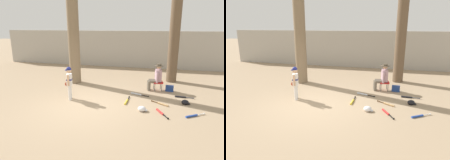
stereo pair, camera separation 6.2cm
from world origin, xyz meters
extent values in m
plane|color=#9E8466|center=(0.00, 0.00, 0.00)|extent=(60.00, 60.00, 0.00)
cube|color=#ADA89E|center=(0.00, 7.33, 1.23)|extent=(18.00, 0.36, 2.45)
cylinder|color=#7F6B51|center=(-1.75, 2.79, 3.12)|extent=(0.55, 0.55, 6.25)
cone|color=#7F6B51|center=(-1.75, 2.79, 0.00)|extent=(0.76, 0.76, 0.33)
cylinder|color=brown|center=(2.99, 4.12, 2.36)|extent=(0.52, 0.52, 4.72)
cone|color=brown|center=(2.99, 4.12, 0.00)|extent=(0.68, 0.68, 0.31)
cylinder|color=white|center=(-0.96, 0.42, 0.29)|extent=(0.12, 0.12, 0.58)
cylinder|color=white|center=(-1.02, 0.59, 0.29)|extent=(0.12, 0.12, 0.58)
cube|color=white|center=(-0.99, 0.50, 0.80)|extent=(0.29, 0.35, 0.44)
cube|color=navy|center=(-0.99, 0.50, 0.82)|extent=(0.30, 0.36, 0.05)
sphere|color=tan|center=(-0.99, 0.50, 1.15)|extent=(0.20, 0.20, 0.20)
sphere|color=navy|center=(-0.99, 0.50, 1.21)|extent=(0.19, 0.19, 0.19)
cube|color=navy|center=(-1.07, 0.47, 1.19)|extent=(0.14, 0.17, 0.02)
cylinder|color=tan|center=(-0.92, 0.27, 0.84)|extent=(0.10, 0.10, 0.42)
cylinder|color=tan|center=(-1.10, 0.69, 0.72)|extent=(0.10, 0.10, 0.40)
ellipsoid|color=#933823|center=(-1.16, 0.68, 0.56)|extent=(0.25, 0.19, 0.18)
cube|color=red|center=(2.35, 2.45, 0.38)|extent=(0.47, 0.47, 0.06)
cylinder|color=#333338|center=(2.23, 2.28, 0.19)|extent=(0.02, 0.02, 0.38)
cylinder|color=#333338|center=(2.17, 2.57, 0.19)|extent=(0.02, 0.02, 0.38)
cylinder|color=#333338|center=(2.52, 2.33, 0.19)|extent=(0.02, 0.02, 0.38)
cylinder|color=#333338|center=(2.47, 2.63, 0.19)|extent=(0.02, 0.02, 0.38)
cylinder|color=#6B6051|center=(1.97, 2.28, 0.21)|extent=(0.13, 0.13, 0.43)
cylinder|color=#6B6051|center=(1.94, 2.48, 0.21)|extent=(0.13, 0.13, 0.43)
cylinder|color=#6B6051|center=(2.17, 2.32, 0.43)|extent=(0.42, 0.22, 0.15)
cylinder|color=#6B6051|center=(2.13, 2.52, 0.43)|extent=(0.42, 0.22, 0.15)
cube|color=#B28C99|center=(2.35, 2.45, 0.69)|extent=(0.30, 0.40, 0.52)
cylinder|color=#B28C99|center=(2.31, 2.22, 0.63)|extent=(0.10, 0.10, 0.46)
cylinder|color=#B28C99|center=(2.23, 2.65, 0.63)|extent=(0.10, 0.10, 0.46)
sphere|color=tan|center=(2.35, 2.45, 1.09)|extent=(0.22, 0.22, 0.22)
cylinder|color=#4C4233|center=(2.35, 2.45, 1.12)|extent=(0.40, 0.40, 0.02)
cylinder|color=#4C4233|center=(2.35, 2.45, 1.16)|extent=(0.20, 0.20, 0.09)
cube|color=navy|center=(2.86, 2.44, 0.13)|extent=(0.35, 0.21, 0.26)
cylinder|color=red|center=(2.49, 0.03, 0.03)|extent=(0.27, 0.42, 0.07)
cylinder|color=black|center=(2.66, -0.30, 0.03)|extent=(0.17, 0.28, 0.03)
cylinder|color=black|center=(2.74, -0.43, 0.03)|extent=(0.06, 0.04, 0.06)
cylinder|color=yellow|center=(1.24, 0.65, 0.03)|extent=(0.09, 0.48, 0.07)
cylinder|color=black|center=(1.25, 1.05, 0.03)|extent=(0.04, 0.32, 0.03)
cylinder|color=black|center=(1.26, 1.21, 0.03)|extent=(0.06, 0.02, 0.06)
cylinder|color=tan|center=(2.59, 0.73, 0.03)|extent=(0.40, 0.28, 0.07)
cylinder|color=brown|center=(2.29, 0.92, 0.03)|extent=(0.26, 0.18, 0.03)
cylinder|color=brown|center=(2.17, 0.99, 0.03)|extent=(0.04, 0.06, 0.06)
cylinder|color=black|center=(3.27, 1.70, 0.03)|extent=(0.43, 0.10, 0.07)
cylinder|color=#4C4C51|center=(3.63, 1.68, 0.03)|extent=(0.29, 0.05, 0.03)
cylinder|color=#4C4C51|center=(3.77, 1.67, 0.03)|extent=(0.02, 0.06, 0.06)
cylinder|color=#2347AD|center=(3.47, -0.06, 0.03)|extent=(0.40, 0.29, 0.07)
cylinder|color=silver|center=(3.78, 0.13, 0.03)|extent=(0.26, 0.19, 0.03)
cylinder|color=silver|center=(3.90, 0.21, 0.03)|extent=(0.04, 0.06, 0.06)
cylinder|color=#B7BCC6|center=(1.49, 1.64, 0.03)|extent=(0.47, 0.23, 0.07)
cylinder|color=black|center=(1.87, 1.50, 0.03)|extent=(0.31, 0.14, 0.03)
cylinder|color=black|center=(2.02, 1.45, 0.03)|extent=(0.03, 0.06, 0.06)
ellipsoid|color=silver|center=(1.88, 0.02, 0.08)|extent=(0.27, 0.25, 0.19)
cube|color=silver|center=(2.01, 0.02, 0.04)|extent=(0.11, 0.14, 0.02)
ellipsoid|color=black|center=(3.38, 1.00, 0.08)|extent=(0.26, 0.24, 0.18)
cube|color=black|center=(3.51, 1.00, 0.04)|extent=(0.11, 0.13, 0.02)
camera|label=1|loc=(2.38, -6.39, 2.86)|focal=32.24mm
camera|label=2|loc=(2.44, -6.37, 2.86)|focal=32.24mm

